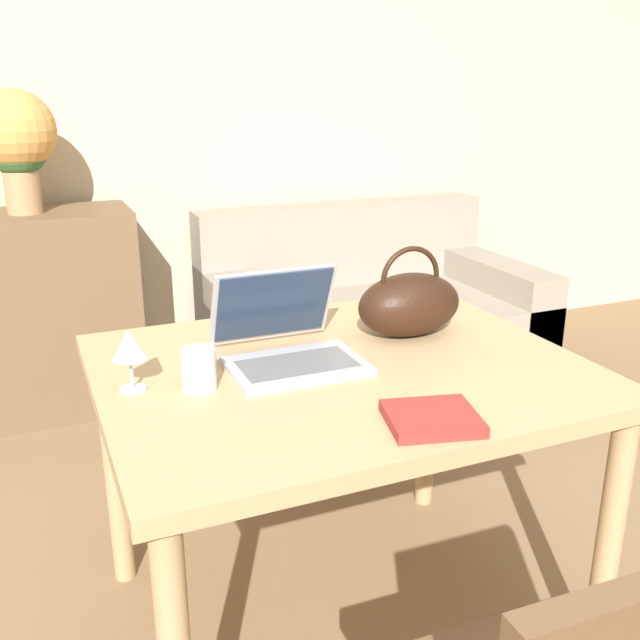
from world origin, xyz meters
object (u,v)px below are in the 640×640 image
drinking_glass (199,369)px  couch (368,325)px  flower_vase (16,139)px  wine_glass (129,347)px  laptop (285,336)px  handbag (409,303)px

drinking_glass → couch: bearing=51.5°
flower_vase → wine_glass: bearing=-84.5°
drinking_glass → wine_glass: wine_glass is taller
couch → laptop: laptop is taller
couch → drinking_glass: 1.94m
drinking_glass → laptop: bearing=21.7°
laptop → wine_glass: (-0.38, -0.05, 0.04)m
drinking_glass → flower_vase: size_ratio=0.19×
drinking_glass → flower_vase: flower_vase is taller
drinking_glass → handbag: 0.62m
wine_glass → flower_vase: flower_vase is taller
laptop → couch: bearing=55.9°
laptop → drinking_glass: 0.26m
wine_glass → drinking_glass: bearing=-18.6°
laptop → handbag: 0.37m
couch → wine_glass: 2.01m
wine_glass → handbag: 0.75m
couch → handbag: 1.55m
flower_vase → laptop: bearing=-71.4°
laptop → wine_glass: 0.38m
couch → handbag: size_ratio=5.17×
wine_glass → flower_vase: (-0.16, 1.64, 0.33)m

